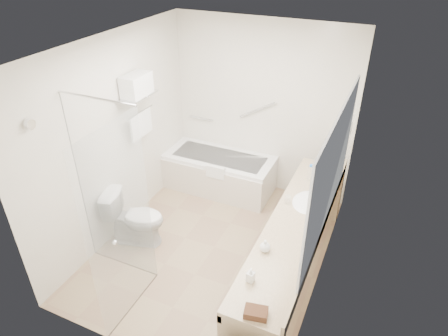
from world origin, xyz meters
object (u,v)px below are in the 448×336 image
at_px(vanity_counter, 295,238).
at_px(toilet, 135,218).
at_px(water_bottle_left, 326,160).
at_px(amenity_basket, 256,313).
at_px(bathtub, 219,172).

bearing_deg(vanity_counter, toilet, -176.11).
bearing_deg(water_bottle_left, amenity_basket, -90.35).
xyz_separation_m(vanity_counter, amenity_basket, (0.02, -1.25, 0.24)).
distance_m(amenity_basket, water_bottle_left, 2.50).
bearing_deg(water_bottle_left, bathtub, 174.89).
relative_size(vanity_counter, water_bottle_left, 13.59).
xyz_separation_m(amenity_basket, water_bottle_left, (0.02, 2.50, 0.06)).
xyz_separation_m(bathtub, water_bottle_left, (1.56, -0.14, 0.67)).
bearing_deg(toilet, amenity_basket, -134.89).
xyz_separation_m(toilet, water_bottle_left, (2.01, 1.38, 0.58)).
bearing_deg(water_bottle_left, vanity_counter, -91.46).
bearing_deg(vanity_counter, bathtub, 137.65).
bearing_deg(vanity_counter, amenity_basket, -89.24).
bearing_deg(vanity_counter, water_bottle_left, 88.54).
height_order(amenity_basket, water_bottle_left, water_bottle_left).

